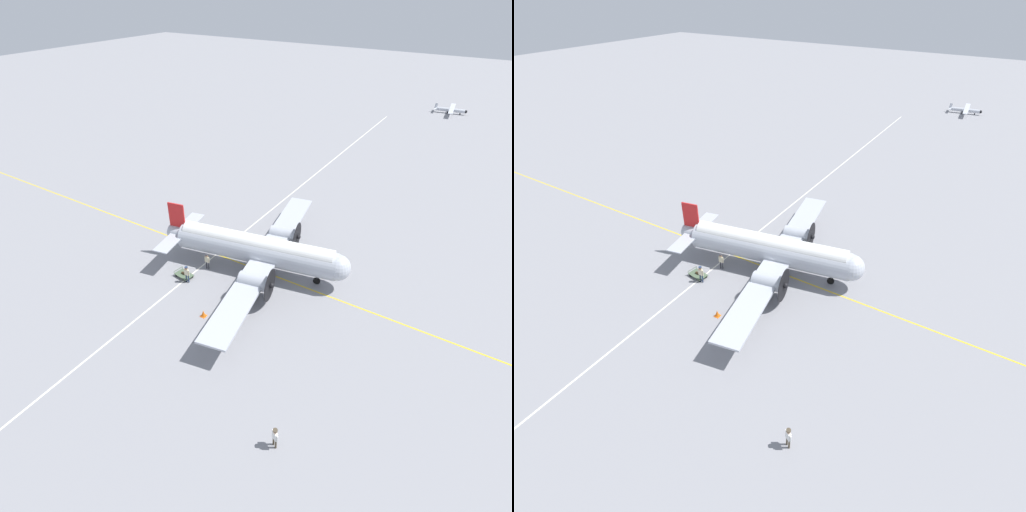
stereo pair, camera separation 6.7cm
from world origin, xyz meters
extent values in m
plane|color=gray|center=(0.00, 0.00, 0.00)|extent=(300.00, 300.00, 0.00)
cube|color=gold|center=(0.00, 0.11, 0.00)|extent=(120.00, 0.16, 0.01)
cube|color=silver|center=(-5.02, 0.00, 0.00)|extent=(0.16, 120.00, 0.01)
cylinder|color=#ADB2BC|center=(0.00, 0.00, 2.41)|extent=(16.19, 5.64, 2.61)
cylinder|color=white|center=(0.00, 0.00, 3.13)|extent=(15.27, 4.72, 1.83)
sphere|color=#ADB2BC|center=(7.84, 1.54, 2.41)|extent=(2.48, 2.48, 2.48)
cylinder|color=#ADB2BC|center=(-7.84, -1.54, 2.54)|extent=(3.34, 2.01, 1.44)
cube|color=red|center=(-8.41, -1.65, 4.37)|extent=(1.75, 0.47, 3.01)
cube|color=#ADB2BC|center=(-8.22, -1.61, 2.67)|extent=(3.08, 8.18, 0.10)
cube|color=#ADB2BC|center=(1.15, 0.23, 2.08)|extent=(7.32, 25.11, 0.20)
cylinder|color=#ADB2BC|center=(0.59, 4.46, 2.10)|extent=(2.95, 1.94, 1.44)
cylinder|color=black|center=(2.07, 4.75, 2.10)|extent=(0.62, 2.97, 3.02)
sphere|color=black|center=(2.20, 4.78, 2.10)|extent=(0.50, 0.50, 0.50)
cylinder|color=#ADB2BC|center=(2.24, -3.91, 2.10)|extent=(2.95, 1.94, 1.44)
cylinder|color=black|center=(3.71, -3.62, 2.10)|extent=(0.62, 2.97, 3.02)
sphere|color=black|center=(3.84, -3.59, 2.10)|extent=(0.50, 0.50, 0.50)
cylinder|color=#4C4C51|center=(0.33, 4.41, 1.04)|extent=(0.18, 0.18, 0.98)
cylinder|color=black|center=(0.33, 4.41, 0.55)|extent=(1.14, 0.51, 1.10)
cylinder|color=#4C4C51|center=(1.97, -3.96, 1.04)|extent=(0.18, 0.18, 0.98)
cylinder|color=black|center=(1.97, -3.96, 0.55)|extent=(1.14, 0.51, 1.10)
cylinder|color=#4C4C51|center=(6.12, 1.20, 0.79)|extent=(0.14, 0.14, 0.88)
cylinder|color=black|center=(6.12, 1.20, 0.35)|extent=(0.72, 0.31, 0.70)
cylinder|color=#473D2D|center=(10.68, -14.97, 0.43)|extent=(0.12, 0.12, 0.86)
cylinder|color=#473D2D|center=(10.90, -15.09, 0.43)|extent=(0.12, 0.12, 0.86)
cube|color=white|center=(10.79, -15.03, 1.18)|extent=(0.46, 0.36, 0.64)
sphere|color=tan|center=(10.79, -15.03, 1.64)|extent=(0.29, 0.29, 0.29)
cylinder|color=white|center=(10.56, -14.91, 1.14)|extent=(0.10, 0.10, 0.61)
cylinder|color=white|center=(11.02, -15.14, 1.14)|extent=(0.10, 0.10, 0.61)
cube|color=black|center=(10.83, -14.94, 1.26)|extent=(0.05, 0.03, 0.41)
cylinder|color=#473D2D|center=(10.79, -15.03, 1.76)|extent=(0.40, 0.40, 0.07)
cylinder|color=#2D2D33|center=(-4.37, -2.44, 0.42)|extent=(0.12, 0.12, 0.84)
cylinder|color=#2D2D33|center=(-4.12, -2.43, 0.42)|extent=(0.12, 0.12, 0.84)
cube|color=beige|center=(-4.25, -2.44, 1.16)|extent=(0.41, 0.21, 0.63)
sphere|color=tan|center=(-4.25, -2.44, 1.61)|extent=(0.28, 0.28, 0.28)
cylinder|color=beige|center=(-4.50, -2.45, 1.12)|extent=(0.10, 0.10, 0.60)
cylinder|color=beige|center=(-3.99, -2.42, 1.12)|extent=(0.10, 0.10, 0.60)
cylinder|color=#2D2D33|center=(-4.25, -2.44, 1.73)|extent=(0.31, 0.31, 0.07)
cylinder|color=navy|center=(-4.70, -5.18, 0.43)|extent=(0.13, 0.13, 0.87)
cylinder|color=navy|center=(-4.45, -5.16, 0.43)|extent=(0.13, 0.13, 0.87)
cube|color=beige|center=(-4.57, -5.17, 1.19)|extent=(0.43, 0.23, 0.65)
sphere|color=#8C6647|center=(-4.57, -5.17, 1.66)|extent=(0.29, 0.29, 0.29)
cylinder|color=beige|center=(-4.83, -5.19, 1.16)|extent=(0.10, 0.10, 0.62)
cylinder|color=beige|center=(-4.32, -5.15, 1.16)|extent=(0.10, 0.10, 0.62)
cube|color=maroon|center=(-4.58, -5.06, 1.27)|extent=(0.05, 0.01, 0.42)
cylinder|color=navy|center=(-4.57, -5.17, 1.79)|extent=(0.33, 0.33, 0.07)
cube|color=#47331E|center=(-5.42, -4.74, 0.26)|extent=(0.48, 0.13, 0.53)
cube|color=#312315|center=(-5.42, -4.74, 0.56)|extent=(0.17, 0.09, 0.02)
cube|color=#4C6047|center=(-5.38, -4.74, 0.30)|extent=(1.90, 1.38, 0.04)
cube|color=#4C6047|center=(-6.21, -4.61, 0.54)|extent=(0.21, 1.12, 0.04)
cylinder|color=#4C6047|center=(-6.13, -4.08, 0.43)|extent=(0.04, 0.04, 0.22)
cylinder|color=#4C6047|center=(-6.29, -5.14, 0.43)|extent=(0.04, 0.04, 0.22)
cylinder|color=black|center=(-4.65, -4.39, 0.14)|extent=(0.29, 0.10, 0.28)
cylinder|color=black|center=(-4.79, -5.29, 0.14)|extent=(0.29, 0.10, 0.28)
cylinder|color=black|center=(-5.97, -4.19, 0.14)|extent=(0.29, 0.10, 0.28)
cylinder|color=black|center=(-6.10, -5.08, 0.14)|extent=(0.29, 0.10, 0.28)
cylinder|color=#B7BCC6|center=(5.67, 69.51, 0.71)|extent=(6.00, 1.30, 0.73)
sphere|color=black|center=(8.77, 69.81, 0.71)|extent=(0.66, 0.66, 0.66)
cube|color=#B7BCC6|center=(6.00, 69.54, 1.04)|extent=(1.78, 8.99, 0.08)
cube|color=#B7BCC6|center=(2.77, 69.23, 1.30)|extent=(0.53, 0.11, 0.95)
cube|color=#B7BCC6|center=(2.77, 69.23, 0.82)|extent=(0.74, 2.94, 0.04)
cylinder|color=black|center=(7.78, 69.71, 0.14)|extent=(0.29, 0.11, 0.28)
cylinder|color=#4C4C51|center=(7.78, 69.71, 0.24)|extent=(0.06, 0.06, 0.21)
cylinder|color=black|center=(5.28, 70.14, 0.14)|extent=(0.29, 0.11, 0.28)
cylinder|color=#4C4C51|center=(5.28, 70.14, 0.24)|extent=(0.06, 0.06, 0.21)
cylinder|color=black|center=(5.41, 68.82, 0.14)|extent=(0.29, 0.11, 0.28)
cylinder|color=#4C4C51|center=(5.41, 68.82, 0.24)|extent=(0.06, 0.06, 0.21)
cube|color=orange|center=(-0.33, -8.11, 0.01)|extent=(0.49, 0.49, 0.03)
cone|color=orange|center=(-0.33, -8.11, 0.32)|extent=(0.41, 0.41, 0.64)
camera|label=1|loc=(17.05, -27.24, 24.34)|focal=28.00mm
camera|label=2|loc=(17.11, -27.21, 24.34)|focal=28.00mm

